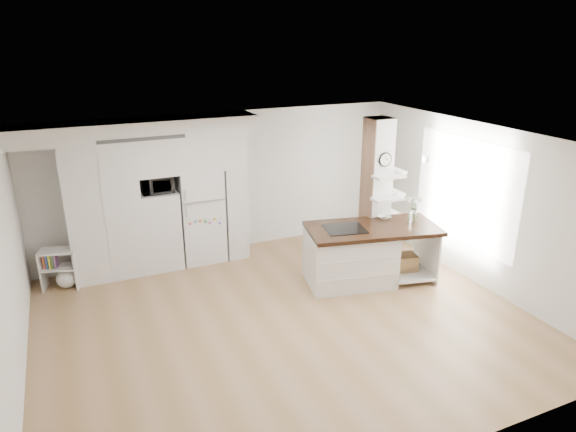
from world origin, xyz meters
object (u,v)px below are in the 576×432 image
bookshelf (62,271)px  kitchen_island (357,254)px  floor_plant_a (397,241)px  refrigerator (201,215)px

bookshelf → kitchen_island: bearing=-6.1°
kitchen_island → floor_plant_a: bearing=40.9°
refrigerator → kitchen_island: refrigerator is taller
refrigerator → floor_plant_a: size_ratio=3.59×
kitchen_island → bookshelf: 4.96m
kitchen_island → bookshelf: size_ratio=3.44×
kitchen_island → floor_plant_a: size_ratio=4.84×
kitchen_island → bookshelf: (-4.61, 1.81, -0.21)m
bookshelf → floor_plant_a: bearing=5.3°
floor_plant_a → bookshelf: bearing=170.0°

